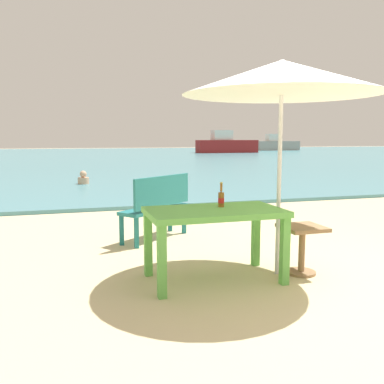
# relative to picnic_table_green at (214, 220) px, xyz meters

# --- Properties ---
(ground_plane) EXTENTS (120.00, 120.00, 0.00)m
(ground_plane) POSITION_rel_picnic_table_green_xyz_m (1.06, -0.43, -0.65)
(ground_plane) COLOR beige
(sea_water) EXTENTS (120.00, 50.00, 0.08)m
(sea_water) POSITION_rel_picnic_table_green_xyz_m (1.06, 29.57, -0.61)
(sea_water) COLOR teal
(sea_water) RESTS_ON ground_plane
(picnic_table_green) EXTENTS (1.40, 0.80, 0.76)m
(picnic_table_green) POSITION_rel_picnic_table_green_xyz_m (0.00, 0.00, 0.00)
(picnic_table_green) COLOR #60B24C
(picnic_table_green) RESTS_ON ground_plane
(beer_bottle_amber) EXTENTS (0.07, 0.07, 0.26)m
(beer_bottle_amber) POSITION_rel_picnic_table_green_xyz_m (0.12, 0.12, 0.20)
(beer_bottle_amber) COLOR brown
(beer_bottle_amber) RESTS_ON picnic_table_green
(patio_umbrella) EXTENTS (2.10, 2.10, 2.30)m
(patio_umbrella) POSITION_rel_picnic_table_green_xyz_m (0.73, -0.01, 1.47)
(patio_umbrella) COLOR silver
(patio_umbrella) RESTS_ON ground_plane
(side_table_wood) EXTENTS (0.44, 0.44, 0.54)m
(side_table_wood) POSITION_rel_picnic_table_green_xyz_m (0.99, -0.09, -0.30)
(side_table_wood) COLOR olive
(side_table_wood) RESTS_ON ground_plane
(bench_teal_center) EXTENTS (1.17, 1.03, 0.95)m
(bench_teal_center) POSITION_rel_picnic_table_green_xyz_m (-0.19, 1.90, -0.11)
(bench_teal_center) COLOR #237275
(bench_teal_center) RESTS_ON ground_plane
(swimmer_person) EXTENTS (0.34, 0.34, 0.41)m
(swimmer_person) POSITION_rel_picnic_table_green_xyz_m (-0.97, 9.25, -0.41)
(swimmer_person) COLOR tan
(swimmer_person) RESTS_ON sea_water
(boat_ferry) EXTENTS (5.17, 1.41, 1.88)m
(boat_ferry) POSITION_rel_picnic_table_green_xyz_m (21.92, 39.52, 0.11)
(boat_ferry) COLOR gray
(boat_ferry) RESTS_ON sea_water
(boat_cargo_ship) EXTENTS (5.91, 1.61, 2.15)m
(boat_cargo_ship) POSITION_rel_picnic_table_green_xyz_m (13.41, 33.79, 0.20)
(boat_cargo_ship) COLOR maroon
(boat_cargo_ship) RESTS_ON sea_water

